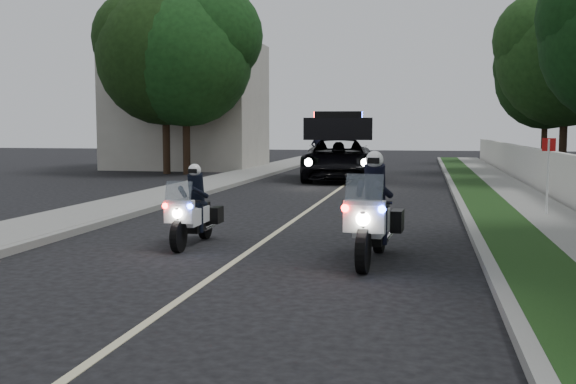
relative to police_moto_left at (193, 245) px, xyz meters
name	(u,v)px	position (x,y,z in m)	size (l,w,h in m)	color
ground	(211,278)	(1.23, -2.63, 0.00)	(120.00, 120.00, 0.00)	black
curb_right	(460,204)	(5.33, 7.37, 0.07)	(0.20, 60.00, 0.15)	gray
grass_verge	(486,205)	(6.03, 7.37, 0.08)	(1.20, 60.00, 0.16)	#193814
sidewalk_right	(535,206)	(7.33, 7.37, 0.08)	(1.40, 60.00, 0.16)	gray
property_wall	(574,182)	(8.33, 7.37, 0.75)	(0.22, 60.00, 1.50)	beige
curb_left	(187,198)	(-2.87, 7.37, 0.07)	(0.20, 60.00, 0.15)	gray
sidewalk_left	(154,197)	(-3.97, 7.37, 0.08)	(2.00, 60.00, 0.16)	gray
building_far	(187,106)	(-8.77, 23.37, 3.50)	(8.00, 6.00, 7.00)	#A8A396
lane_marking	(318,204)	(1.23, 7.37, 0.00)	(0.12, 50.00, 0.01)	#BFB78C
police_moto_left	(193,245)	(0.00, 0.00, 0.00)	(0.64, 1.83, 1.55)	silver
police_moto_right	(372,262)	(3.48, -0.90, 0.00)	(0.76, 2.18, 1.85)	silver
police_suv	(338,180)	(0.65, 16.45, 0.00)	(2.99, 6.47, 3.14)	black
bicycle	(318,172)	(-1.05, 21.38, 0.00)	(0.55, 1.57, 0.82)	black
cyclist	(318,172)	(-1.05, 21.38, 0.00)	(0.67, 0.45, 1.86)	black
sign_post	(546,220)	(7.23, 4.98, 0.00)	(0.32, 0.32, 2.06)	#A20C0B
tree_right_d	(562,176)	(10.68, 21.21, 0.00)	(6.43, 6.43, 10.72)	#1E4416
tree_right_e	(543,165)	(11.49, 31.02, 0.00)	(6.10, 6.10, 10.16)	black
tree_left_near	(187,174)	(-7.04, 18.52, 0.00)	(6.46, 6.46, 10.77)	#174216
tree_left_far	(167,174)	(-8.14, 18.64, 0.00)	(6.66, 6.66, 11.10)	#173310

